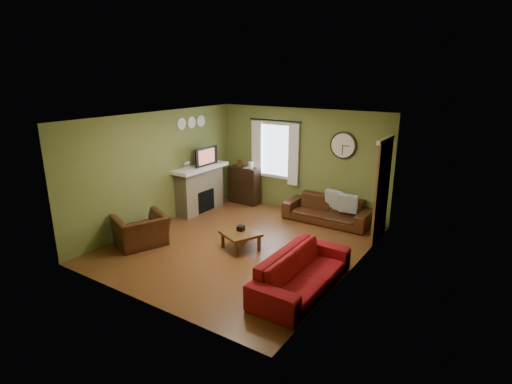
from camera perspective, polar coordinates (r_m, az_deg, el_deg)
The scene contains 31 objects.
floor at distance 8.34m, azimuth -2.10°, elevation -7.48°, with size 4.60×5.20×0.00m, color brown.
ceiling at distance 7.66m, azimuth -2.31°, elevation 10.57°, with size 4.60×5.20×0.00m, color white.
wall_left at distance 9.39m, azimuth -13.74°, elevation 3.18°, with size 0.00×5.20×2.60m, color olive.
wall_right at distance 6.88m, azimuth 13.62°, elevation -1.68°, with size 0.00×5.20×2.60m, color olive.
wall_back at distance 10.07m, azimuth 6.42°, elevation 4.46°, with size 4.60×0.00×2.60m, color olive.
wall_front at distance 6.08m, azimuth -16.56°, elevation -4.37°, with size 4.60×0.00×2.60m, color olive.
fireplace at distance 10.23m, azimuth -8.03°, elevation 0.26°, with size 0.40×1.40×1.10m, color tan.
firebox at distance 10.19m, azimuth -7.16°, elevation -1.25°, with size 0.04×0.60×0.55m, color black.
mantel at distance 10.07m, azimuth -8.03°, elevation 3.46°, with size 0.58×1.60×0.08m, color white.
tv at distance 10.12m, azimuth -7.44°, elevation 4.79°, with size 0.60×0.08×0.35m, color black.
tv_screen at distance 10.06m, azimuth -7.10°, elevation 5.05°, with size 0.02×0.62×0.36m, color #994C3F.
medallion_left at distance 9.76m, azimuth -10.60°, elevation 9.55°, with size 0.28×0.28×0.03m, color white.
medallion_mid at distance 10.01m, azimuth -9.21°, elevation 9.79°, with size 0.28×0.28×0.03m, color white.
medallion_right at distance 10.27m, azimuth -7.88°, elevation 10.02°, with size 0.28×0.28×0.03m, color white.
window_pane at distance 10.34m, azimuth 2.93°, elevation 5.99°, with size 1.00×0.02×1.30m, color silver, non-canonical shape.
curtain_rod at distance 10.14m, azimuth 2.70°, elevation 10.18°, with size 0.03×0.03×1.50m, color black.
curtain_left at distance 10.55m, azimuth 0.06°, elevation 5.95°, with size 0.28×0.04×1.55m, color white.
curtain_right at distance 10.00m, azimuth 5.36°, elevation 5.28°, with size 0.28×0.04×1.55m, color white.
wall_clock at distance 9.50m, azimuth 12.33°, elevation 6.51°, with size 0.64×0.06×0.64m, color white, non-canonical shape.
door at distance 8.66m, azimuth 17.54°, elevation 0.04°, with size 0.05×0.90×2.10m, color brown.
bookshelf at distance 10.78m, azimuth -1.66°, elevation 0.98°, with size 0.84×0.36×1.00m, color black, non-canonical shape.
book at distance 10.62m, azimuth -1.55°, elevation 3.31°, with size 0.16×0.21×0.02m, color #553414.
sofa_brown at distance 9.59m, azimuth 10.14°, elevation -2.55°, with size 2.04×0.80×0.60m, color #3B1D0E.
pillow_left at distance 9.35m, azimuth 13.00°, elevation -1.61°, with size 0.42×0.13×0.42m, color #9DA4A5.
pillow_right at distance 9.57m, azimuth 11.14°, elevation -1.06°, with size 0.44×0.13×0.44m, color #9DA4A5.
sofa_red at distance 6.64m, azimuth 6.63°, elevation -11.21°, with size 2.17×0.85×0.63m, color maroon.
armchair at distance 8.51m, azimuth -16.09°, elevation -5.30°, with size 1.00×0.87×0.65m, color #3B1D0E.
coffee_table at distance 8.08m, azimuth -2.20°, elevation -6.94°, with size 0.66×0.66×0.35m, color #553414, non-canonical shape.
tissue_box at distance 8.08m, azimuth -2.18°, elevation -5.24°, with size 0.13×0.13×0.10m, color black.
wine_glass_a at distance 9.64m, azimuth -10.02°, elevation 3.61°, with size 0.07×0.07×0.19m, color white, non-canonical shape.
wine_glass_b at distance 9.70m, azimuth -9.69°, elevation 3.77°, with size 0.07×0.07×0.21m, color white, non-canonical shape.
Camera 1 is at (4.42, -6.20, 3.41)m, focal length 28.00 mm.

